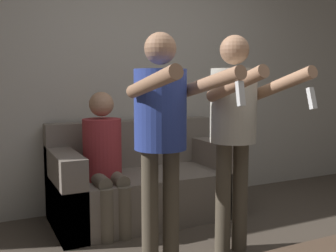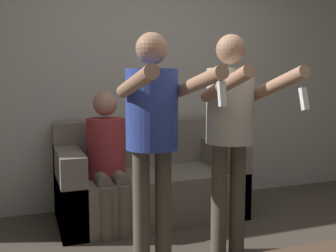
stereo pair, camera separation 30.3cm
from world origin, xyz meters
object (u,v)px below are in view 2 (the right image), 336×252
at_px(couch, 149,184).
at_px(person_standing_right, 231,121).
at_px(person_standing_left, 153,124).
at_px(person_seated, 107,154).

distance_m(couch, person_standing_right, 1.23).
xyz_separation_m(couch, person_standing_left, (-0.28, -0.99, 0.67)).
bearing_deg(person_standing_right, person_seated, 129.46).
bearing_deg(couch, person_standing_left, -105.72).
height_order(person_standing_left, person_standing_right, person_standing_right).
xyz_separation_m(couch, person_standing_right, (0.28, -0.99, 0.66)).
height_order(couch, person_standing_left, person_standing_left).
relative_size(couch, person_standing_left, 1.06).
relative_size(couch, person_seated, 1.42).
bearing_deg(person_seated, couch, 21.02).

